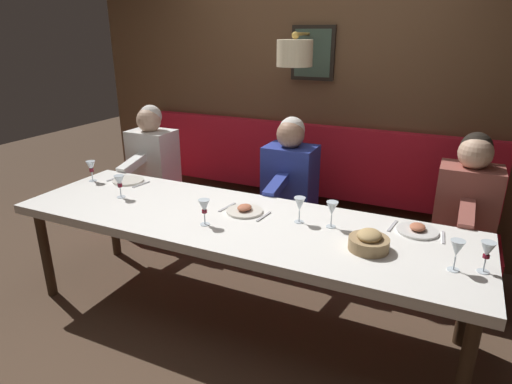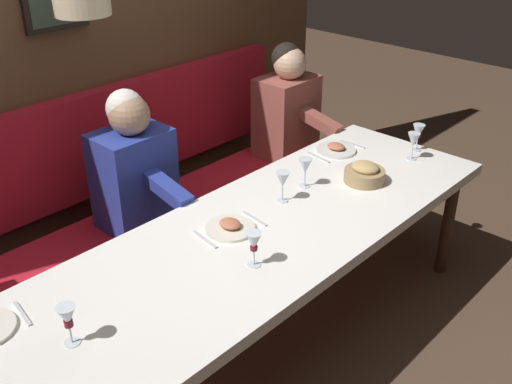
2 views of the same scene
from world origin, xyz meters
TOP-DOWN VIEW (x-y plane):
  - ground_plane at (0.00, 0.00)m, footprint 12.00×12.00m
  - dining_table at (0.00, 0.00)m, footprint 0.90×2.98m
  - banquette_bench at (0.89, 0.00)m, footprint 0.52×3.18m
  - back_wall_panel at (1.46, 0.00)m, footprint 0.59×4.38m
  - diner_nearest at (0.88, -1.32)m, footprint 0.60×0.40m
  - diner_near at (0.88, -0.02)m, footprint 0.60×0.40m
  - place_setting_0 at (0.11, -0.00)m, footprint 0.24×0.33m
  - place_setting_1 at (0.28, -1.06)m, footprint 0.24×0.32m
  - wine_glass_1 at (-0.02, 0.93)m, footprint 0.07×0.07m
  - wine_glass_2 at (-0.11, -1.27)m, footprint 0.07×0.07m
  - wine_glass_3 at (-0.17, 0.13)m, footprint 0.07×0.07m
  - wine_glass_4 at (0.13, -0.58)m, footprint 0.07×0.07m
  - wine_glass_5 at (0.11, -0.38)m, footprint 0.07×0.07m
  - wine_glass_6 at (-0.07, -1.41)m, footprint 0.07×0.07m
  - bread_bowl at (-0.07, -0.85)m, footprint 0.22×0.22m

SIDE VIEW (x-z plane):
  - ground_plane at x=0.00m, z-range 0.00..0.00m
  - banquette_bench at x=0.89m, z-range 0.00..0.45m
  - dining_table at x=0.00m, z-range 0.31..1.05m
  - place_setting_0 at x=0.11m, z-range 0.73..0.78m
  - place_setting_1 at x=0.28m, z-range 0.73..0.78m
  - bread_bowl at x=-0.07m, z-range 0.73..0.85m
  - diner_nearest at x=0.88m, z-range 0.42..1.21m
  - diner_near at x=0.88m, z-range 0.42..1.21m
  - wine_glass_1 at x=-0.02m, z-range 0.77..0.94m
  - wine_glass_3 at x=-0.17m, z-range 0.77..0.94m
  - wine_glass_6 at x=-0.07m, z-range 0.77..0.94m
  - wine_glass_2 at x=-0.11m, z-range 0.77..0.94m
  - wine_glass_4 at x=0.13m, z-range 0.77..0.94m
  - wine_glass_5 at x=0.11m, z-range 0.77..0.94m
  - back_wall_panel at x=1.46m, z-range -0.09..2.81m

